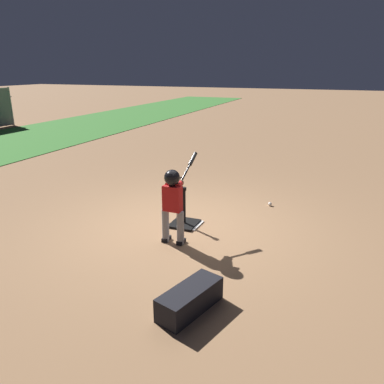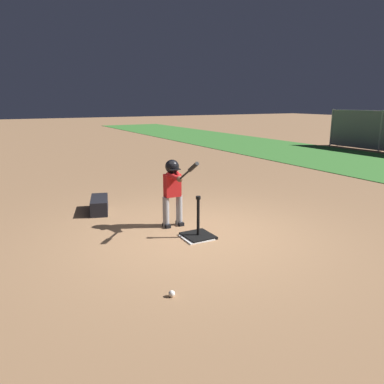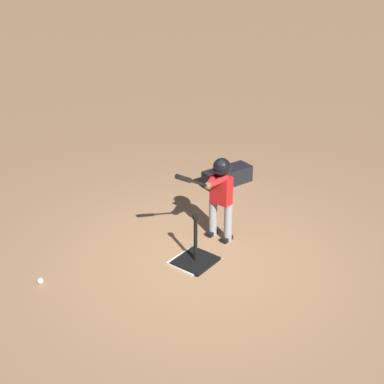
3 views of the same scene
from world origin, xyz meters
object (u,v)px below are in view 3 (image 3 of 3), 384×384
baseball (40,281)px  equipment_bag (227,176)px  batting_tee (195,257)px  batter_child (220,189)px

baseball → equipment_bag: equipment_bag is taller
batting_tee → baseball: bearing=-38.7°
batting_tee → batter_child: (-0.67, -0.11, 0.67)m
batter_child → equipment_bag: (-1.52, -0.89, -0.61)m
equipment_bag → batting_tee: bearing=41.6°
batting_tee → batter_child: size_ratio=0.54×
batter_child → equipment_bag: bearing=-149.6°
baseball → batting_tee: bearing=141.3°
batting_tee → equipment_bag: bearing=-155.4°
batter_child → baseball: 2.53m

